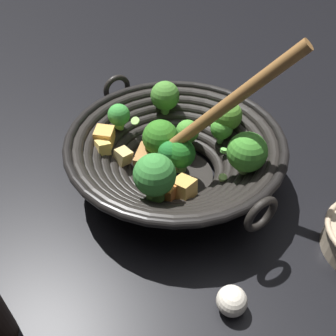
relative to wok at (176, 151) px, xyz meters
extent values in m
plane|color=black|center=(0.00, 0.00, -0.06)|extent=(4.00, 4.00, 0.00)
cylinder|color=black|center=(0.00, 0.00, -0.05)|extent=(0.13, 0.13, 0.01)
torus|color=black|center=(0.00, 0.00, -0.04)|extent=(0.17, 0.17, 0.02)
torus|color=black|center=(0.00, 0.00, -0.03)|extent=(0.20, 0.20, 0.02)
torus|color=black|center=(0.00, 0.00, -0.02)|extent=(0.22, 0.22, 0.02)
torus|color=black|center=(0.00, 0.00, -0.01)|extent=(0.25, 0.25, 0.02)
torus|color=black|center=(0.00, 0.00, 0.00)|extent=(0.27, 0.27, 0.02)
torus|color=black|center=(0.00, 0.00, 0.00)|extent=(0.30, 0.30, 0.02)
torus|color=black|center=(0.00, 0.00, 0.01)|extent=(0.32, 0.32, 0.02)
torus|color=black|center=(0.00, 0.00, 0.02)|extent=(0.34, 0.34, 0.01)
torus|color=black|center=(0.03, 0.18, 0.02)|extent=(0.05, 0.02, 0.05)
torus|color=black|center=(-0.03, -0.18, 0.02)|extent=(0.05, 0.02, 0.05)
cylinder|color=#589237|center=(0.08, 0.04, -0.01)|extent=(0.04, 0.04, 0.03)
sphere|color=#378637|center=(0.08, 0.04, 0.03)|extent=(0.06, 0.06, 0.06)
cylinder|color=#65984E|center=(-0.06, -0.09, 0.00)|extent=(0.02, 0.02, 0.02)
sphere|color=#478430|center=(-0.06, -0.09, 0.03)|extent=(0.05, 0.05, 0.05)
cylinder|color=#7EC356|center=(-0.05, -0.03, -0.03)|extent=(0.02, 0.02, 0.02)
sphere|color=#499033|center=(-0.05, -0.03, 0.00)|extent=(0.04, 0.04, 0.04)
cylinder|color=#83B45D|center=(-0.04, 0.10, 0.01)|extent=(0.02, 0.02, 0.01)
sphere|color=#3F8D2D|center=(-0.04, 0.10, 0.04)|extent=(0.06, 0.06, 0.06)
cylinder|color=#5E9D48|center=(-0.10, 0.01, -0.01)|extent=(0.02, 0.02, 0.02)
sphere|color=#54942E|center=(-0.10, 0.01, 0.03)|extent=(0.05, 0.05, 0.05)
cylinder|color=#638C48|center=(0.01, 0.01, -0.02)|extent=(0.03, 0.03, 0.01)
sphere|color=#1D641D|center=(0.01, 0.01, 0.00)|extent=(0.05, 0.05, 0.05)
cylinder|color=#73BA49|center=(0.03, -0.11, 0.01)|extent=(0.02, 0.02, 0.01)
sphere|color=green|center=(0.03, -0.11, 0.03)|extent=(0.04, 0.04, 0.04)
cylinder|color=#63A43A|center=(0.01, 0.00, -0.02)|extent=(0.02, 0.02, 0.02)
sphere|color=#1D6827|center=(0.01, 0.00, 0.00)|extent=(0.04, 0.04, 0.04)
cylinder|color=#79B146|center=(0.01, -0.03, -0.03)|extent=(0.04, 0.04, 0.02)
sphere|color=#30751F|center=(0.01, -0.03, 0.01)|extent=(0.06, 0.06, 0.06)
cylinder|color=#60A54B|center=(-0.09, 0.02, -0.02)|extent=(0.02, 0.02, 0.02)
sphere|color=#449130|center=(-0.09, 0.02, 0.01)|extent=(0.04, 0.04, 0.04)
cube|color=orange|center=(0.06, 0.04, -0.02)|extent=(0.03, 0.03, 0.03)
cube|color=#D9BC75|center=(0.06, -0.06, -0.01)|extent=(0.03, 0.03, 0.03)
cube|color=gold|center=(0.06, -0.10, 0.01)|extent=(0.04, 0.04, 0.03)
cube|color=#E9C05F|center=(0.08, -0.08, 0.00)|extent=(0.03, 0.03, 0.03)
cube|color=gold|center=(0.04, 0.05, -0.02)|extent=(0.04, 0.04, 0.04)
cylinder|color=#56B247|center=(0.03, 0.04, -0.02)|extent=(0.02, 0.02, 0.01)
cylinder|color=#56B247|center=(-0.07, 0.07, 0.01)|extent=(0.02, 0.02, 0.01)
cylinder|color=#56B247|center=(-0.10, -0.01, 0.02)|extent=(0.02, 0.02, 0.01)
cylinder|color=#99D166|center=(0.00, -0.10, 0.01)|extent=(0.02, 0.02, 0.01)
cylinder|color=#6BC651|center=(-0.07, 0.04, -0.01)|extent=(0.01, 0.01, 0.01)
cylinder|color=#99D166|center=(-0.02, 0.08, -0.02)|extent=(0.02, 0.02, 0.01)
cube|color=#9E6B38|center=(0.02, -0.02, -0.02)|extent=(0.08, 0.09, 0.01)
cylinder|color=olive|center=(-0.04, 0.06, 0.10)|extent=(0.11, 0.16, 0.19)
sphere|color=silver|center=(0.11, 0.21, -0.04)|extent=(0.04, 0.04, 0.04)
camera|label=1|loc=(0.32, 0.32, 0.38)|focal=40.34mm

